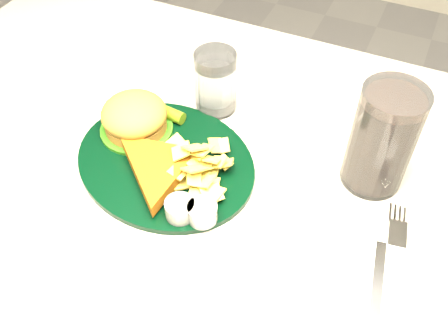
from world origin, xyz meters
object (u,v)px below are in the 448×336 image
Objects in this scene: table at (218,307)px; fork_napkin at (379,282)px; cola_glass at (382,139)px; dinner_plate at (164,149)px; water_glass at (216,82)px.

fork_napkin is (0.24, -0.06, 0.38)m from table.
table is 0.46m from fork_napkin.
table is at bearing -152.63° from cola_glass.
cola_glass reaches higher than table.
dinner_plate is at bearing 176.72° from table.
dinner_plate is 1.57× the size of fork_napkin.
table is 0.41m from dinner_plate.
cola_glass reaches higher than dinner_plate.
table is at bearing 157.48° from fork_napkin.
dinner_plate is 1.78× the size of cola_glass.
water_glass reaches higher than dinner_plate.
dinner_plate is at bearing -160.91° from cola_glass.
cola_glass is 0.88× the size of fork_napkin.
water_glass is at bearing 114.98° from table.
fork_napkin is (0.33, -0.07, -0.03)m from dinner_plate.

